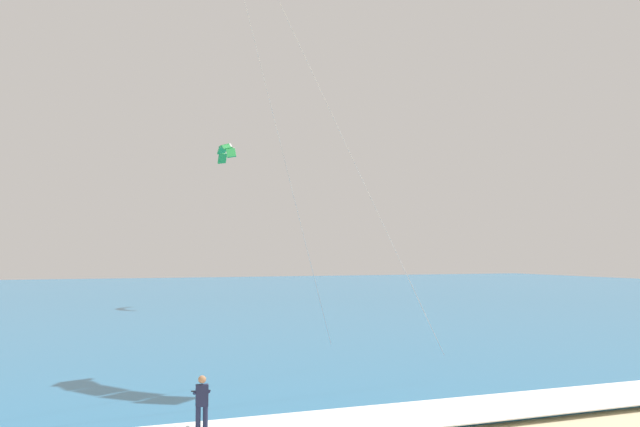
# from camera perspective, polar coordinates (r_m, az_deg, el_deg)

# --- Properties ---
(sea) EXTENTS (200.00, 120.00, 0.20)m
(sea) POSITION_cam_1_polar(r_m,az_deg,el_deg) (76.96, -16.79, -7.14)
(sea) COLOR teal
(sea) RESTS_ON ground
(surf_foam) EXTENTS (200.00, 3.03, 0.04)m
(surf_foam) POSITION_cam_1_polar(r_m,az_deg,el_deg) (19.17, -2.58, -18.26)
(surf_foam) COLOR white
(surf_foam) RESTS_ON sea
(kitesurfer) EXTENTS (0.55, 0.55, 1.69)m
(kitesurfer) POSITION_cam_1_polar(r_m,az_deg,el_deg) (19.11, -10.35, -16.03)
(kitesurfer) COLOR #191E38
(kitesurfer) RESTS_ON ground
(kite_distant) EXTENTS (1.11, 4.62, 1.66)m
(kite_distant) POSITION_cam_1_polar(r_m,az_deg,el_deg) (62.10, -8.30, 5.48)
(kite_distant) COLOR green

